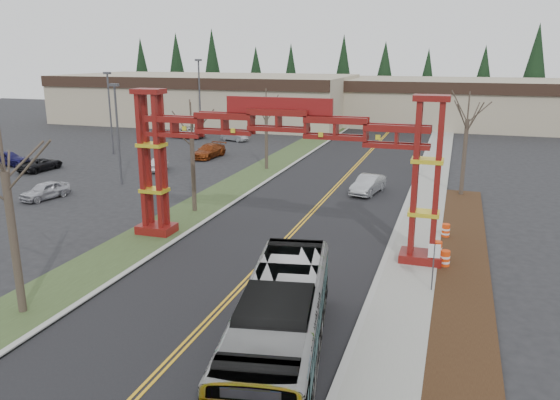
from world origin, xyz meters
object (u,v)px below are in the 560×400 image
at_px(silver_sedan, 368,184).
at_px(light_pole_mid, 110,107).
at_px(parked_car_near_c, 40,164).
at_px(barrel_north, 446,231).
at_px(gateway_arch, 279,145).
at_px(bare_tree_median_mid, 192,133).
at_px(parked_car_near_a, 45,190).
at_px(light_pole_far, 199,91).
at_px(transit_bus, 280,327).
at_px(parked_car_near_b, 160,164).
at_px(bare_tree_median_near, 5,173).
at_px(street_sign, 434,258).
at_px(parked_car_mid_a, 209,151).
at_px(barrel_south, 445,259).
at_px(parked_car_far_b, 186,132).
at_px(retail_building_east, 464,102).
at_px(parked_car_far_a, 234,136).
at_px(barrel_mid, 436,251).
at_px(retail_building_west, 207,98).
at_px(parked_car_mid_b, 7,158).
at_px(bare_tree_median_far, 266,111).
at_px(light_pole_near, 117,127).
at_px(bare_tree_right_far, 467,120).

bearing_deg(silver_sedan, light_pole_mid, 174.53).
height_order(parked_car_near_c, barrel_north, parked_car_near_c).
height_order(gateway_arch, bare_tree_median_mid, gateway_arch).
bearing_deg(parked_car_near_a, light_pole_far, 109.14).
xyz_separation_m(transit_bus, parked_car_near_b, (-21.46, 28.74, -1.01)).
height_order(bare_tree_median_near, street_sign, bare_tree_median_near).
distance_m(parked_car_near_a, barrel_north, 29.69).
height_order(parked_car_mid_a, barrel_south, parked_car_mid_a).
distance_m(silver_sedan, light_pole_mid, 31.53).
bearing_deg(bare_tree_median_near, parked_car_far_b, 109.60).
bearing_deg(retail_building_east, parked_car_near_a, -118.12).
height_order(retail_building_east, parked_car_near_a, retail_building_east).
relative_size(gateway_arch, bare_tree_median_mid, 2.36).
height_order(parked_car_far_a, barrel_north, parked_car_far_a).
xyz_separation_m(parked_car_near_a, light_pole_far, (-4.13, 35.61, 5.20)).
bearing_deg(silver_sedan, parked_car_near_c, -167.35).
bearing_deg(parked_car_far_a, gateway_arch, -134.98).
bearing_deg(parked_car_far_a, barrel_mid, -124.31).
distance_m(barrel_south, barrel_north, 4.92).
height_order(parked_car_mid_a, street_sign, street_sign).
distance_m(parked_car_far_b, bare_tree_median_near, 50.93).
bearing_deg(parked_car_far_a, bare_tree_median_near, -149.61).
bearing_deg(parked_car_near_a, bare_tree_median_near, -39.49).
xyz_separation_m(retail_building_west, parked_car_far_b, (5.01, -17.52, -3.01)).
xyz_separation_m(parked_car_mid_b, bare_tree_median_near, (25.28, -25.50, 5.46)).
relative_size(parked_car_near_b, barrel_south, 3.94).
xyz_separation_m(street_sign, barrel_south, (0.49, 3.40, -1.25)).
relative_size(retail_building_west, transit_bus, 3.95).
bearing_deg(barrel_mid, parked_car_near_b, 148.44).
bearing_deg(parked_car_far_b, bare_tree_median_mid, 37.26).
relative_size(retail_building_west, parked_car_mid_a, 9.19).
distance_m(parked_car_far_b, bare_tree_median_far, 23.73).
relative_size(parked_car_mid_a, barrel_south, 5.28).
bearing_deg(transit_bus, barrel_north, 62.53).
relative_size(parked_car_mid_b, bare_tree_median_far, 0.58).
bearing_deg(parked_car_far_b, barrel_south, 51.73).
bearing_deg(parked_car_far_b, bare_tree_median_far, 55.71).
height_order(transit_bus, street_sign, transit_bus).
distance_m(parked_car_near_c, barrel_mid, 39.33).
relative_size(parked_car_far_a, bare_tree_median_far, 0.50).
height_order(retail_building_west, transit_bus, retail_building_west).
relative_size(gateway_arch, barrel_south, 19.21).
xyz_separation_m(parked_car_mid_b, barrel_south, (42.53, -14.50, -0.28)).
distance_m(parked_car_near_b, light_pole_near, 7.37).
relative_size(retail_building_east, parked_car_mid_a, 7.59).
height_order(retail_building_west, parked_car_far_a, retail_building_west).
xyz_separation_m(bare_tree_median_mid, bare_tree_right_far, (18.00, 10.60, 0.38)).
height_order(light_pole_far, barrel_mid, light_pole_far).
xyz_separation_m(transit_bus, light_pole_mid, (-31.02, 35.04, 3.56)).
bearing_deg(barrel_south, gateway_arch, 178.37).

